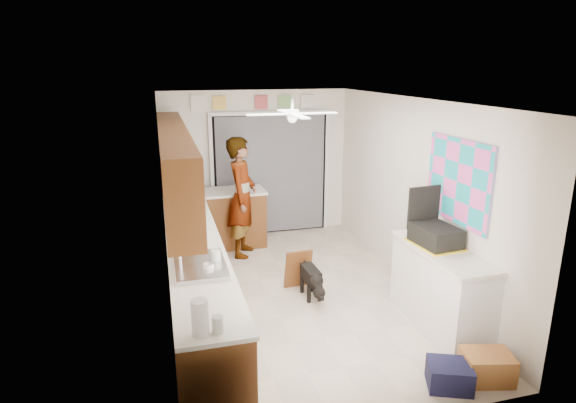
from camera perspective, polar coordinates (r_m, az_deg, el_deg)
floor at (r=6.44m, az=0.95°, el=-10.85°), size 5.00×5.00×0.00m
ceiling at (r=5.76m, az=1.07°, el=11.94°), size 5.00×5.00×0.00m
wall_back at (r=8.34m, az=-3.79°, el=4.47°), size 3.20×0.00×3.20m
wall_front at (r=3.80m, az=11.73°, el=-10.15°), size 3.20×0.00×3.20m
wall_left at (r=5.76m, az=-14.47°, el=-1.23°), size 0.00×5.00×5.00m
wall_right at (r=6.59m, az=14.48°, el=0.92°), size 0.00×5.00×5.00m
left_base_cabinets at (r=6.05m, az=-11.08°, el=-8.29°), size 0.60×4.80×0.90m
left_countertop at (r=5.87m, az=-11.22°, el=-4.09°), size 0.62×4.80×0.04m
upper_cabinets at (r=5.83m, az=-13.31°, el=4.62°), size 0.32×4.00×0.80m
sink_basin at (r=4.93m, az=-10.35°, el=-7.57°), size 0.50×0.76×0.06m
faucet at (r=4.88m, az=-12.64°, el=-6.72°), size 0.03×0.03×0.22m
peninsula_base at (r=7.99m, az=-6.49°, el=-2.06°), size 1.00×0.60×0.90m
peninsula_top at (r=7.85m, az=-6.60°, el=1.20°), size 1.04×0.64×0.04m
back_opening_recess at (r=8.41m, az=-2.06°, el=3.19°), size 2.00×0.06×2.10m
curtain_panel at (r=8.37m, az=-1.99°, el=3.13°), size 1.90×0.03×2.05m
door_trim_left at (r=8.21m, az=-8.96°, el=2.70°), size 0.06×0.04×2.10m
door_trim_right at (r=8.66m, az=4.58°, el=3.53°), size 0.06×0.04×2.10m
door_trim_head at (r=8.21m, az=-2.08°, el=10.45°), size 2.10×0.04×0.06m
header_frame_0 at (r=8.08m, az=-8.15°, el=11.49°), size 0.22×0.02×0.22m
header_frame_2 at (r=8.19m, az=-3.19°, el=11.69°), size 0.22×0.02×0.22m
header_frame_3 at (r=8.29m, az=-0.42°, el=11.76°), size 0.22×0.02×0.22m
header_frame_4 at (r=8.40m, az=2.27°, el=11.80°), size 0.22×0.02×0.22m
route66_sign at (r=8.04m, az=-10.67°, el=11.36°), size 0.22×0.02×0.26m
right_counter_base at (r=5.78m, az=17.61°, el=-9.95°), size 0.50×1.40×0.90m
right_counter_top at (r=5.59m, az=17.92°, el=-5.62°), size 0.54×1.44×0.04m
abstract_painting at (r=5.67m, az=19.50°, el=2.27°), size 0.03×1.15×0.95m
ceiling_fan at (r=5.97m, az=0.51°, el=10.35°), size 1.14×1.14×0.24m
microwave at (r=7.94m, az=-12.86°, el=2.46°), size 0.51×0.67×0.34m
soap_bottle at (r=6.08m, az=-12.95°, el=-1.67°), size 0.16×0.16×0.33m
cup at (r=4.81m, az=-9.41°, el=-7.76°), size 0.13×0.13×0.09m
jar_a at (r=4.98m, az=-8.55°, el=-6.52°), size 0.12×0.12×0.15m
jar_b at (r=3.79m, az=-8.33°, el=-14.18°), size 0.10×0.10×0.13m
paper_towel_roll at (r=3.75m, az=-10.40°, el=-13.37°), size 0.15×0.15×0.28m
suitcase at (r=5.65m, az=17.09°, el=-3.89°), size 0.45×0.56×0.23m
suitcase_rim at (r=5.68m, az=17.00°, el=-4.94°), size 0.50×0.62×0.02m
suitcase_lid at (r=5.81m, az=15.79°, el=-0.65°), size 0.42×0.07×0.50m
cardboard_box at (r=5.18m, az=22.50°, el=-17.64°), size 0.51×0.43×0.28m
navy_crate at (r=4.98m, az=18.59°, el=-18.95°), size 0.49×0.45×0.24m
cabinet_door_panel at (r=6.48m, az=1.21°, el=-7.97°), size 0.38×0.17×0.55m
man at (r=7.43m, az=-5.48°, el=0.51°), size 0.66×0.79×1.87m
dog at (r=6.27m, az=2.72°, el=-9.35°), size 0.26×0.58×0.45m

